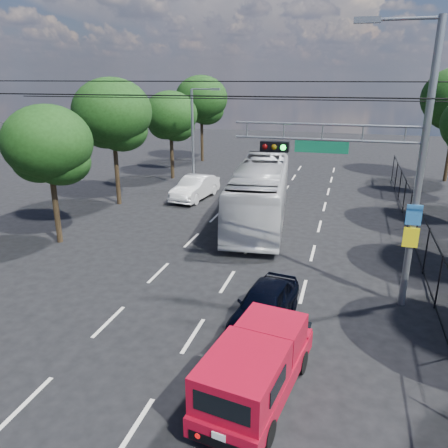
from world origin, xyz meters
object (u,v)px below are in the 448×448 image
at_px(red_pickup, 256,366).
at_px(white_van, 195,188).
at_px(white_bus, 260,193).
at_px(signal_mast, 382,157).
at_px(navy_hatchback, 265,304).

height_order(red_pickup, white_van, red_pickup).
bearing_deg(white_bus, red_pickup, -85.32).
relative_size(signal_mast, red_pickup, 1.94).
distance_m(signal_mast, navy_hatchback, 6.19).
xyz_separation_m(signal_mast, white_van, (-10.78, 11.55, -4.48)).
bearing_deg(navy_hatchback, signal_mast, 45.83).
relative_size(signal_mast, navy_hatchback, 2.44).
relative_size(navy_hatchback, white_van, 0.84).
xyz_separation_m(navy_hatchback, white_bus, (-2.39, 10.67, 0.96)).
height_order(red_pickup, navy_hatchback, red_pickup).
relative_size(red_pickup, navy_hatchback, 1.26).
distance_m(navy_hatchback, white_bus, 10.97).
bearing_deg(signal_mast, navy_hatchback, -142.09).
bearing_deg(navy_hatchback, red_pickup, -74.41).
distance_m(white_bus, white_van, 6.22).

